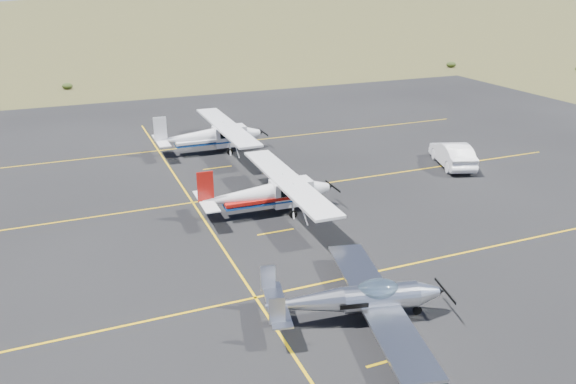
{
  "coord_description": "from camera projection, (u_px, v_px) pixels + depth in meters",
  "views": [
    {
      "loc": [
        -12.22,
        -16.69,
        12.25
      ],
      "look_at": [
        -1.84,
        8.68,
        1.6
      ],
      "focal_mm": 35.0,
      "sensor_mm": 36.0,
      "label": 1
    }
  ],
  "objects": [
    {
      "name": "aircraft_low_wing",
      "position": [
        359.0,
        299.0,
        20.9
      ],
      "size": [
        6.84,
        9.39,
        2.03
      ],
      "rotation": [
        0.0,
        0.0,
        -0.22
      ],
      "color": "silver",
      "rests_on": "apron"
    },
    {
      "name": "aircraft_plain",
      "position": [
        211.0,
        135.0,
        40.89
      ],
      "size": [
        7.03,
        11.72,
        2.98
      ],
      "rotation": [
        0.0,
        0.0,
        -0.01
      ],
      "color": "white",
      "rests_on": "apron"
    },
    {
      "name": "aircraft_cessna",
      "position": [
        268.0,
        192.0,
        30.35
      ],
      "size": [
        6.69,
        11.17,
        2.83
      ],
      "rotation": [
        0.0,
        0.0,
        -0.02
      ],
      "color": "white",
      "rests_on": "apron"
    },
    {
      "name": "sedan",
      "position": [
        452.0,
        154.0,
        38.17
      ],
      "size": [
        3.26,
        5.32,
        1.66
      ],
      "primitive_type": "imported",
      "rotation": [
        0.0,
        0.0,
        2.82
      ],
      "color": "white",
      "rests_on": "apron"
    },
    {
      "name": "ground",
      "position": [
        409.0,
        292.0,
        23.15
      ],
      "size": [
        1600.0,
        1600.0,
        0.0
      ],
      "primitive_type": "plane",
      "color": "#383D1C",
      "rests_on": "ground"
    },
    {
      "name": "apron",
      "position": [
        333.0,
        227.0,
        29.19
      ],
      "size": [
        72.0,
        72.0,
        0.02
      ],
      "primitive_type": "cube",
      "color": "black",
      "rests_on": "ground"
    }
  ]
}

